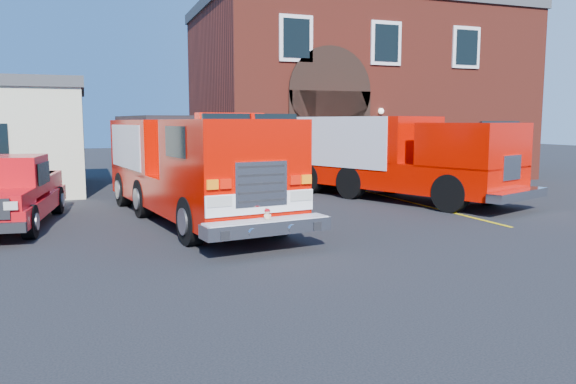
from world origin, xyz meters
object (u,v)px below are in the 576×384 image
object	(u,v)px
fire_engine	(190,166)
fire_station	(353,92)
pickup_truck	(7,193)
secondary_truck	(394,154)

from	to	relation	value
fire_engine	fire_station	bearing A→B (deg)	45.60
fire_station	fire_engine	bearing A→B (deg)	-134.40
pickup_truck	secondary_truck	size ratio (longest dim) A/B	0.63
fire_station	secondary_truck	xyz separation A→B (m)	(-2.55, -8.55, -2.65)
fire_engine	pickup_truck	world-z (taller)	fire_engine
pickup_truck	secondary_truck	world-z (taller)	secondary_truck
pickup_truck	secondary_truck	xyz separation A→B (m)	(12.37, 1.27, 0.71)
fire_station	fire_engine	xyz separation A→B (m)	(-10.19, -10.40, -2.72)
fire_station	pickup_truck	size ratio (longest dim) A/B	2.55
fire_station	secondary_truck	world-z (taller)	fire_station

